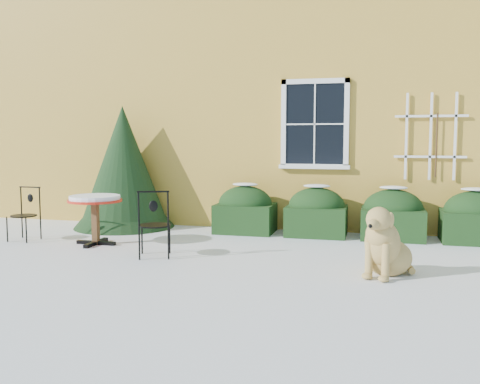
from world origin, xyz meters
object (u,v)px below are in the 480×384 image
(patio_chair_near, at_px, (154,224))
(dog, at_px, (385,247))
(evergreen_shrub, at_px, (124,179))
(bistro_table, at_px, (95,204))
(patio_chair_far, at_px, (25,214))

(patio_chair_near, bearing_deg, dog, 155.14)
(evergreen_shrub, height_order, patio_chair_near, evergreen_shrub)
(bistro_table, xyz_separation_m, dog, (4.51, -0.92, -0.30))
(patio_chair_near, bearing_deg, patio_chair_far, -34.13)
(patio_chair_far, xyz_separation_m, dog, (5.86, -0.98, -0.08))
(bistro_table, bearing_deg, evergreen_shrub, 101.54)
(patio_chair_near, xyz_separation_m, patio_chair_far, (-2.65, 0.69, -0.04))
(dog, bearing_deg, bistro_table, -168.58)
(patio_chair_far, bearing_deg, evergreen_shrub, 60.73)
(bistro_table, relative_size, patio_chair_far, 0.96)
(dog, bearing_deg, patio_chair_far, -166.55)
(evergreen_shrub, xyz_separation_m, bistro_table, (0.35, -1.73, -0.27))
(evergreen_shrub, bearing_deg, dog, -28.55)
(patio_chair_near, distance_m, dog, 3.22)
(patio_chair_near, xyz_separation_m, dog, (3.20, -0.29, -0.12))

